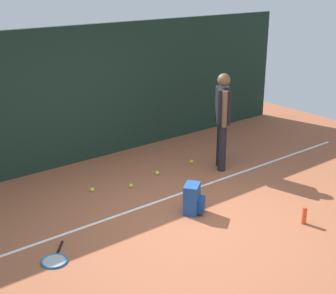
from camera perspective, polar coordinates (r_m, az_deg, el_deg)
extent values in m
plane|color=#9E5638|center=(6.89, 2.10, -8.74)|extent=(12.00, 12.00, 0.00)
cube|color=#192D23|center=(8.79, -10.67, 5.88)|extent=(10.00, 0.10, 2.45)
cube|color=white|center=(7.41, -1.70, -6.56)|extent=(9.00, 0.05, 0.00)
cylinder|color=black|center=(8.48, 6.37, -0.07)|extent=(0.14, 0.14, 0.85)
cylinder|color=black|center=(8.70, 6.17, 0.47)|extent=(0.14, 0.14, 0.85)
cube|color=black|center=(8.38, 6.45, 4.88)|extent=(0.42, 0.45, 0.60)
sphere|color=brown|center=(8.27, 6.57, 7.83)|extent=(0.22, 0.22, 0.22)
cylinder|color=brown|center=(8.17, 6.65, 4.41)|extent=(0.09, 0.09, 0.62)
cylinder|color=brown|center=(8.59, 6.26, 5.20)|extent=(0.09, 0.09, 0.62)
cylinder|color=black|center=(6.42, -12.56, -11.44)|extent=(0.21, 0.25, 0.03)
torus|color=#1E72BF|center=(6.17, -13.18, -12.87)|extent=(0.46, 0.46, 0.02)
cylinder|color=#B2B2B2|center=(6.17, -13.18, -12.87)|extent=(0.39, 0.39, 0.00)
cube|color=#1E478C|center=(7.05, 2.81, -6.05)|extent=(0.36, 0.34, 0.44)
cube|color=navy|center=(7.06, 3.92, -6.75)|extent=(0.22, 0.20, 0.20)
sphere|color=#CCE033|center=(7.92, -4.37, -4.53)|extent=(0.07, 0.07, 0.07)
sphere|color=#CCE033|center=(7.85, -8.89, -4.96)|extent=(0.07, 0.07, 0.07)
sphere|color=#CCE033|center=(8.88, 2.77, -1.72)|extent=(0.07, 0.07, 0.07)
sphere|color=#CCE033|center=(8.38, -1.28, -3.06)|extent=(0.07, 0.07, 0.07)
cylinder|color=#D84C26|center=(7.04, 15.67, -7.73)|extent=(0.07, 0.07, 0.25)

